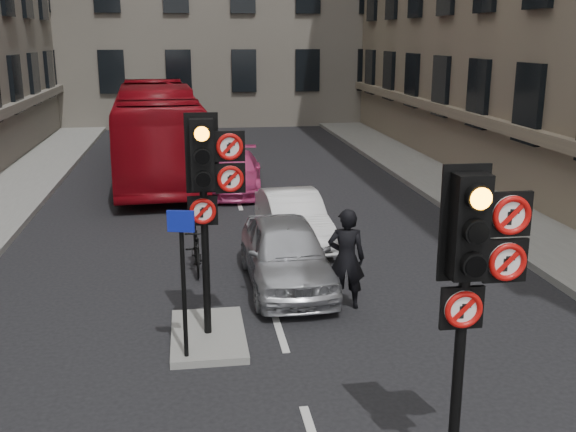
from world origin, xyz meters
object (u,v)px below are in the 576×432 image
object	(u,v)px
car_pink	(234,172)
motorcycle	(196,248)
signal_near	(474,261)
motorcyclist	(346,259)
bus_red	(157,131)
info_sign	(183,264)
car_white	(293,218)
car_silver	(286,253)
signal_far	(209,178)

from	to	relation	value
car_pink	motorcycle	world-z (taller)	car_pink
signal_near	car_pink	bearing A→B (deg)	95.82
motorcycle	motorcyclist	distance (m)	3.61
signal_near	bus_red	bearing A→B (deg)	102.67
signal_near	info_sign	xyz separation A→B (m)	(-3.04, 3.19, -0.98)
car_white	car_pink	size ratio (longest dim) A/B	0.88
motorcyclist	info_sign	world-z (taller)	info_sign
car_white	motorcycle	bearing A→B (deg)	-147.33
signal_near	car_white	size ratio (longest dim) A/B	0.97
info_sign	car_white	bearing A→B (deg)	80.41
car_silver	info_sign	size ratio (longest dim) A/B	1.72
car_pink	bus_red	xyz separation A→B (m)	(-2.48, 2.94, 0.98)
bus_red	info_sign	size ratio (longest dim) A/B	4.97
car_pink	car_white	bearing A→B (deg)	-74.19
car_pink	info_sign	xyz separation A→B (m)	(-1.53, -11.61, 1.00)
car_silver	info_sign	xyz separation A→B (m)	(-1.97, -3.07, 0.93)
signal_far	motorcyclist	size ratio (longest dim) A/B	1.92
car_white	car_pink	xyz separation A→B (m)	(-1.02, 5.69, -0.00)
car_white	info_sign	bearing A→B (deg)	-116.84
signal_far	car_pink	size ratio (longest dim) A/B	0.86
bus_red	motorcycle	size ratio (longest dim) A/B	6.91
motorcycle	motorcyclist	size ratio (longest dim) A/B	0.89
signal_near	signal_far	size ratio (longest dim) A/B	1.00
signal_near	car_white	world-z (taller)	signal_near
motorcycle	info_sign	distance (m)	4.36
bus_red	motorcyclist	distance (m)	13.31
signal_far	car_silver	size ratio (longest dim) A/B	0.90
signal_near	info_sign	world-z (taller)	signal_near
car_silver	motorcycle	world-z (taller)	car_silver
car_white	bus_red	world-z (taller)	bus_red
signal_far	car_silver	distance (m)	3.40
motorcyclist	car_silver	bearing A→B (deg)	-41.15
signal_near	bus_red	world-z (taller)	signal_near
motorcycle	motorcyclist	world-z (taller)	motorcyclist
motorcycle	info_sign	bearing A→B (deg)	-94.96
car_silver	motorcyclist	bearing A→B (deg)	-54.61
signal_far	car_white	world-z (taller)	signal_far
signal_near	car_silver	xyz separation A→B (m)	(-1.06, 6.26, -1.91)
signal_near	car_silver	world-z (taller)	signal_near
signal_near	car_white	bearing A→B (deg)	93.06
signal_far	bus_red	bearing A→B (deg)	95.76
car_silver	motorcycle	xyz separation A→B (m)	(-1.75, 1.14, -0.18)
motorcycle	motorcyclist	bearing A→B (deg)	-43.83
signal_far	motorcyclist	world-z (taller)	signal_far
bus_red	motorcycle	xyz separation A→B (m)	(1.17, -10.33, -1.09)
car_silver	motorcycle	distance (m)	2.09
signal_far	info_sign	size ratio (longest dim) A/B	1.56
info_sign	signal_far	bearing A→B (deg)	75.51
car_silver	car_pink	world-z (taller)	car_silver
signal_far	car_pink	distance (m)	11.05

